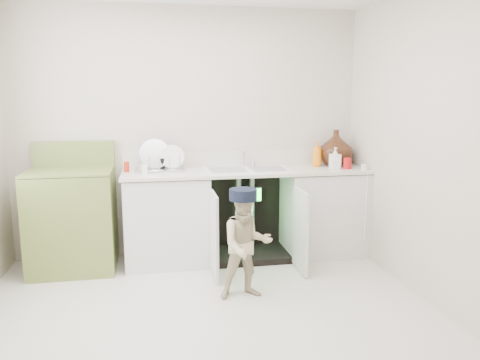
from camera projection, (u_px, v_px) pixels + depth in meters
name	position (u px, v px, depth m)	size (l,w,h in m)	color
ground	(207.00, 314.00, 3.53)	(3.50, 3.50, 0.00)	beige
room_shell	(205.00, 149.00, 3.31)	(6.00, 5.50, 1.26)	beige
counter_run	(251.00, 210.00, 4.73)	(2.44, 1.02, 1.27)	silver
avocado_stove	(73.00, 218.00, 4.38)	(0.77, 0.65, 1.19)	olive
repair_worker	(246.00, 243.00, 3.76)	(0.49, 0.79, 0.90)	beige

